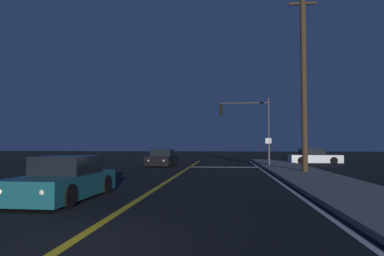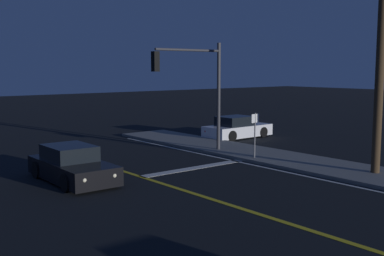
{
  "view_description": "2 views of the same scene",
  "coord_description": "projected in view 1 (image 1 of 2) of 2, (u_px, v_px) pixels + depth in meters",
  "views": [
    {
      "loc": [
        2.7,
        -5.87,
        1.72
      ],
      "look_at": [
        0.57,
        16.29,
        2.75
      ],
      "focal_mm": 32.97,
      "sensor_mm": 36.0,
      "label": 1
    },
    {
      "loc": [
        -10.13,
        5.21,
        4.24
      ],
      "look_at": [
        -0.72,
        16.76,
        2.39
      ],
      "focal_mm": 45.1,
      "sensor_mm": 36.0,
      "label": 2
    }
  ],
  "objects": [
    {
      "name": "lane_line_edge_right",
      "position": [
        277.0,
        181.0,
        16.61
      ],
      "size": [
        0.16,
        37.91,
        0.01
      ],
      "primitive_type": "cube",
      "color": "silver",
      "rests_on": "ground"
    },
    {
      "name": "ground_plane",
      "position": [
        68.0,
        245.0,
        6.01
      ],
      "size": [
        160.0,
        160.0,
        0.0
      ],
      "primitive_type": "plane",
      "color": "black"
    },
    {
      "name": "traffic_signal_near_right",
      "position": [
        250.0,
        120.0,
        28.71
      ],
      "size": [
        4.07,
        0.28,
        5.49
      ],
      "rotation": [
        0.0,
        0.0,
        3.14
      ],
      "color": "#38383D",
      "rests_on": "ground"
    },
    {
      "name": "street_sign_corner",
      "position": [
        269.0,
        147.0,
        25.71
      ],
      "size": [
        0.56,
        0.11,
        2.22
      ],
      "color": "slate",
      "rests_on": "ground"
    },
    {
      "name": "utility_pole_right",
      "position": [
        304.0,
        73.0,
        20.62
      ],
      "size": [
        1.92,
        0.34,
        11.44
      ],
      "color": "#42301E",
      "rests_on": "ground"
    },
    {
      "name": "stop_bar",
      "position": [
        226.0,
        167.0,
        26.44
      ],
      "size": [
        5.36,
        0.5,
        0.01
      ],
      "primitive_type": "cube",
      "color": "silver",
      "rests_on": "ground"
    },
    {
      "name": "car_lead_oncoming_white",
      "position": [
        314.0,
        157.0,
        31.01
      ],
      "size": [
        4.42,
        1.97,
        1.34
      ],
      "rotation": [
        0.0,
        0.0,
        -1.56
      ],
      "color": "silver",
      "rests_on": "ground"
    },
    {
      "name": "lane_line_center",
      "position": [
        170.0,
        179.0,
        17.1
      ],
      "size": [
        0.2,
        37.91,
        0.01
      ],
      "primitive_type": "cube",
      "color": "gold",
      "rests_on": "ground"
    },
    {
      "name": "sidewalk_right",
      "position": [
        318.0,
        179.0,
        16.44
      ],
      "size": [
        3.2,
        40.13,
        0.15
      ],
      "primitive_type": "cube",
      "color": "slate",
      "rests_on": "ground"
    },
    {
      "name": "car_following_oncoming_teal",
      "position": [
        64.0,
        180.0,
        11.06
      ],
      "size": [
        2.01,
        4.5,
        1.34
      ],
      "rotation": [
        0.0,
        0.0,
        3.11
      ],
      "color": "#195960",
      "rests_on": "ground"
    },
    {
      "name": "car_far_approaching_black",
      "position": [
        162.0,
        158.0,
        28.06
      ],
      "size": [
        1.98,
        4.45,
        1.34
      ],
      "rotation": [
        0.0,
        0.0,
        3.13
      ],
      "color": "black",
      "rests_on": "ground"
    }
  ]
}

